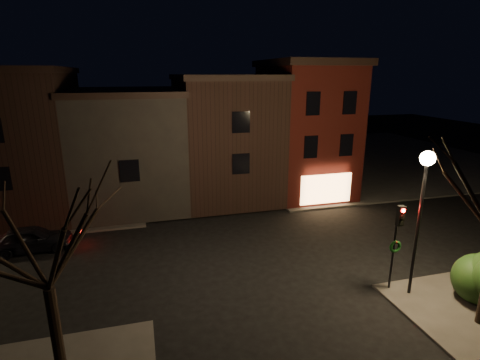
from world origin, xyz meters
name	(u,v)px	position (x,y,z in m)	size (l,w,h in m)	color
ground	(241,252)	(0.00, 0.00, 0.00)	(120.00, 120.00, 0.00)	black
sidewalk_far_right	(359,157)	(20.00, 20.00, 0.06)	(30.00, 30.00, 0.12)	#2D2B28
corner_building	(305,127)	(8.00, 9.47, 5.40)	(6.50, 8.50, 10.50)	#49110D
row_building_a	(224,136)	(1.50, 10.50, 4.83)	(7.30, 10.30, 9.40)	black
row_building_b	(130,147)	(-5.75, 10.50, 4.33)	(7.80, 10.30, 8.40)	black
row_building_c	(20,141)	(-13.00, 10.50, 5.08)	(7.30, 10.30, 9.90)	black
street_lamp_near	(424,185)	(6.20, -6.00, 5.18)	(0.60, 0.60, 6.48)	black
traffic_signal	(397,235)	(5.60, -5.51, 2.81)	(0.58, 0.38, 4.05)	black
bare_tree_left	(39,223)	(-8.00, -7.00, 5.43)	(5.60, 5.60, 7.50)	black
parked_car_a	(32,239)	(-11.22, 3.25, 0.72)	(1.70, 4.23, 1.44)	black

